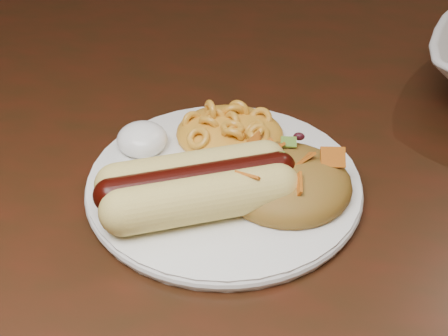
# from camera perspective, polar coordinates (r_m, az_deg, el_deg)

# --- Properties ---
(table) EXTENTS (1.60, 0.90, 0.75)m
(table) POSITION_cam_1_polar(r_m,az_deg,el_deg) (0.60, -8.20, -4.81)
(table) COLOR black
(table) RESTS_ON floor
(plate) EXTENTS (0.24, 0.24, 0.01)m
(plate) POSITION_cam_1_polar(r_m,az_deg,el_deg) (0.48, 0.00, -1.45)
(plate) COLOR white
(plate) RESTS_ON table
(hotdog) EXTENTS (0.12, 0.11, 0.03)m
(hotdog) POSITION_cam_1_polar(r_m,az_deg,el_deg) (0.45, -2.46, -1.54)
(hotdog) COLOR #FFE362
(hotdog) RESTS_ON plate
(mac_and_cheese) EXTENTS (0.11, 0.11, 0.03)m
(mac_and_cheese) POSITION_cam_1_polar(r_m,az_deg,el_deg) (0.51, 0.54, 4.36)
(mac_and_cheese) COLOR gold
(mac_and_cheese) RESTS_ON plate
(sour_cream) EXTENTS (0.05, 0.05, 0.03)m
(sour_cream) POSITION_cam_1_polar(r_m,az_deg,el_deg) (0.51, -7.54, 3.05)
(sour_cream) COLOR white
(sour_cream) RESTS_ON plate
(taco_salad) EXTENTS (0.10, 0.09, 0.04)m
(taco_salad) POSITION_cam_1_polar(r_m,az_deg,el_deg) (0.46, 5.77, -0.40)
(taco_salad) COLOR #C2491E
(taco_salad) RESTS_ON plate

